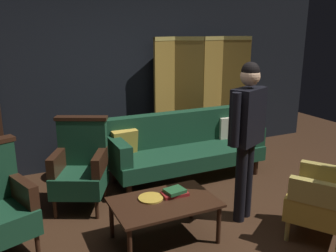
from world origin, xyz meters
The scene contains 12 objects.
ground_plane centered at (0.00, 0.00, 0.00)m, with size 10.00×10.00×0.00m, color #331E11.
back_wall centered at (0.00, 2.45, 1.40)m, with size 7.20×0.10×2.80m, color black.
folding_screen centered at (1.25, 2.20, 0.99)m, with size 1.69×0.32×1.90m.
velvet_couch centered at (0.55, 1.45, 0.45)m, with size 2.12×0.78×0.88m.
coffee_table centered at (-0.37, 0.10, 0.37)m, with size 1.00×0.64×0.42m.
armchair_gilt_accent centered at (1.07, -0.54, 0.49)m, with size 0.80×0.80×1.04m.
armchair_wing_right centered at (-0.94, 1.16, 0.49)m, with size 0.77×0.77×1.04m.
standing_figure centered at (0.58, 0.13, 1.03)m, with size 0.54×0.36×1.70m.
potted_plant centered at (-0.69, 1.93, 0.51)m, with size 0.59×0.59×0.88m.
book_red_leather centered at (-0.22, 0.17, 0.44)m, with size 0.26×0.15×0.03m, color maroon.
book_green_cloth centered at (-0.22, 0.17, 0.47)m, with size 0.19×0.16×0.03m, color #1E4C28.
brass_tray centered at (-0.47, 0.20, 0.43)m, with size 0.24×0.24×0.02m, color gold.
Camera 1 is at (-1.66, -2.73, 2.01)m, focal length 38.22 mm.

